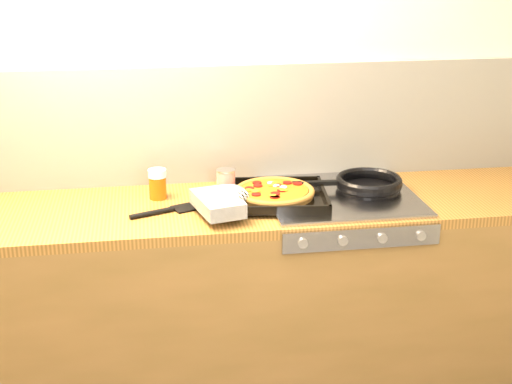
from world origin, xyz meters
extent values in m
plane|color=#BEB8A0|center=(0.00, 1.40, 1.25)|extent=(3.20, 0.00, 3.20)
cube|color=silver|center=(0.00, 1.39, 1.15)|extent=(3.20, 0.02, 0.50)
cube|color=brown|center=(0.00, 1.10, 0.43)|extent=(3.20, 0.60, 0.86)
cube|color=olive|center=(0.00, 1.10, 0.88)|extent=(3.20, 0.60, 0.04)
cube|color=#98979D|center=(0.45, 0.80, 0.85)|extent=(0.60, 0.03, 0.08)
cylinder|color=#A5A5AA|center=(0.23, 0.78, 0.85)|extent=(0.04, 0.02, 0.04)
cylinder|color=#A5A5AA|center=(0.38, 0.78, 0.85)|extent=(0.04, 0.02, 0.04)
cylinder|color=#A5A5AA|center=(0.53, 0.78, 0.85)|extent=(0.04, 0.02, 0.04)
cylinder|color=#A5A5AA|center=(0.67, 0.78, 0.85)|extent=(0.04, 0.02, 0.04)
cube|color=#98979D|center=(0.45, 1.10, 0.91)|extent=(0.60, 0.56, 0.02)
cube|color=black|center=(0.17, 1.08, 0.92)|extent=(0.44, 0.40, 0.01)
cube|color=black|center=(0.19, 1.26, 0.94)|extent=(0.41, 0.06, 0.02)
cube|color=black|center=(0.16, 0.91, 0.94)|extent=(0.41, 0.06, 0.02)
cube|color=black|center=(0.37, 1.06, 0.94)|extent=(0.05, 0.36, 0.02)
cube|color=black|center=(-0.02, 1.11, 0.94)|extent=(0.05, 0.36, 0.02)
cylinder|color=#A57730|center=(0.17, 1.08, 0.94)|extent=(0.34, 0.34, 0.02)
torus|color=#A57730|center=(0.17, 1.08, 0.95)|extent=(0.35, 0.35, 0.02)
cylinder|color=#C96218|center=(0.17, 1.08, 0.95)|extent=(0.30, 0.30, 0.01)
cylinder|color=maroon|center=(0.20, 1.07, 0.96)|extent=(0.04, 0.04, 0.01)
cylinder|color=maroon|center=(0.12, 1.17, 0.96)|extent=(0.04, 0.04, 0.01)
cylinder|color=maroon|center=(0.16, 0.99, 0.96)|extent=(0.04, 0.04, 0.01)
cylinder|color=maroon|center=(0.08, 1.11, 0.96)|extent=(0.04, 0.04, 0.01)
cylinder|color=maroon|center=(0.24, 1.15, 0.96)|extent=(0.04, 0.04, 0.01)
cylinder|color=maroon|center=(0.19, 1.13, 0.96)|extent=(0.04, 0.04, 0.01)
cylinder|color=maroon|center=(0.09, 1.03, 0.96)|extent=(0.04, 0.04, 0.01)
cylinder|color=maroon|center=(0.28, 1.13, 0.96)|extent=(0.04, 0.04, 0.01)
cylinder|color=maroon|center=(0.16, 1.00, 0.96)|extent=(0.04, 0.04, 0.01)
cylinder|color=maroon|center=(0.17, 1.03, 0.96)|extent=(0.04, 0.04, 0.01)
cylinder|color=maroon|center=(0.12, 1.13, 0.96)|extent=(0.04, 0.04, 0.01)
ellipsoid|color=orange|center=(0.09, 1.08, 0.96)|extent=(0.03, 0.02, 0.01)
ellipsoid|color=orange|center=(0.07, 1.09, 0.96)|extent=(0.03, 0.02, 0.01)
ellipsoid|color=orange|center=(0.17, 1.13, 0.96)|extent=(0.03, 0.02, 0.01)
ellipsoid|color=orange|center=(0.17, 1.17, 0.96)|extent=(0.03, 0.02, 0.01)
ellipsoid|color=orange|center=(0.15, 1.01, 0.96)|extent=(0.03, 0.02, 0.01)
ellipsoid|color=orange|center=(0.21, 1.06, 0.96)|extent=(0.03, 0.02, 0.01)
ellipsoid|color=orange|center=(0.20, 1.08, 0.96)|extent=(0.03, 0.02, 0.01)
ellipsoid|color=orange|center=(0.10, 1.07, 0.96)|extent=(0.03, 0.02, 0.01)
ellipsoid|color=orange|center=(0.19, 1.15, 0.96)|extent=(0.03, 0.02, 0.01)
ellipsoid|color=silver|center=(0.17, 1.17, 0.96)|extent=(0.03, 0.03, 0.01)
ellipsoid|color=silver|center=(0.19, 1.12, 0.96)|extent=(0.03, 0.03, 0.01)
ellipsoid|color=silver|center=(0.21, 1.10, 0.96)|extent=(0.03, 0.03, 0.01)
cube|color=black|center=(-0.06, 0.96, 0.96)|extent=(0.20, 0.27, 0.06)
ellipsoid|color=black|center=(-0.01, 1.07, 0.96)|extent=(0.16, 0.16, 0.06)
cylinder|color=black|center=(0.01, 0.98, 0.96)|extent=(0.10, 0.11, 0.05)
cylinder|color=black|center=(0.58, 1.14, 0.92)|extent=(0.26, 0.26, 0.01)
torus|color=black|center=(0.58, 1.14, 0.95)|extent=(0.29, 0.29, 0.03)
cube|color=black|center=(0.36, 1.15, 0.95)|extent=(0.20, 0.03, 0.02)
cylinder|color=#A4100D|center=(0.00, 1.20, 0.95)|extent=(0.09, 0.09, 0.10)
cylinder|color=#B2B2B7|center=(0.00, 1.20, 1.01)|extent=(0.09, 0.09, 0.01)
cylinder|color=#B2B2B7|center=(0.00, 1.20, 0.90)|extent=(0.09, 0.09, 0.01)
cylinder|color=#C74C0B|center=(-0.28, 1.21, 0.95)|extent=(0.08, 0.08, 0.09)
cylinder|color=silver|center=(-0.28, 1.21, 1.01)|extent=(0.08, 0.08, 0.03)
cylinder|color=#B2874B|center=(0.00, 1.25, 0.91)|extent=(0.25, 0.10, 0.02)
ellipsoid|color=#B2874B|center=(0.14, 1.30, 0.91)|extent=(0.07, 0.05, 0.02)
cube|color=black|center=(-0.18, 1.07, 0.90)|extent=(0.12, 0.12, 0.01)
cylinder|color=black|center=(-0.31, 1.02, 0.91)|extent=(0.17, 0.08, 0.02)
camera|label=1|loc=(-0.31, -1.53, 1.89)|focal=50.00mm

